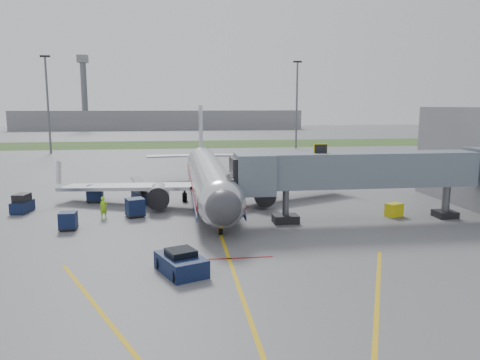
{
  "coord_description": "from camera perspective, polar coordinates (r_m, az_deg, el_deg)",
  "views": [
    {
      "loc": [
        -3.32,
        -33.99,
        10.2
      ],
      "look_at": [
        2.54,
        9.23,
        3.2
      ],
      "focal_mm": 35.0,
      "sensor_mm": 36.0,
      "label": 1
    }
  ],
  "objects": [
    {
      "name": "light_mast_right",
      "position": [
        112.61,
        6.94,
        9.34
      ],
      "size": [
        2.0,
        0.44,
        20.4
      ],
      "color": "#595B60",
      "rests_on": "ground"
    },
    {
      "name": "baggage_tug",
      "position": [
        49.56,
        -25.02,
        -2.69
      ],
      "size": [
        1.71,
        2.75,
        1.81
      ],
      "color": "black",
      "rests_on": "ground"
    },
    {
      "name": "grass_strip",
      "position": [
        124.46,
        -6.19,
        4.36
      ],
      "size": [
        300.0,
        25.0,
        0.01
      ],
      "primitive_type": "cube",
      "color": "#2D4C1E",
      "rests_on": "ground"
    },
    {
      "name": "baggage_cart_b",
      "position": [
        44.24,
        -12.67,
        -3.28
      ],
      "size": [
        2.03,
        2.03,
        1.72
      ],
      "color": "black",
      "rests_on": "ground"
    },
    {
      "name": "jet_bridge",
      "position": [
        42.6,
        14.68,
        1.09
      ],
      "size": [
        25.3,
        4.0,
        6.9
      ],
      "color": "slate",
      "rests_on": "ground"
    },
    {
      "name": "baggage_cart_c",
      "position": [
        52.09,
        -17.27,
        -1.59
      ],
      "size": [
        1.66,
        1.66,
        1.75
      ],
      "color": "black",
      "rests_on": "ground"
    },
    {
      "name": "ramp_worker",
      "position": [
        44.3,
        -16.28,
        -3.25
      ],
      "size": [
        0.86,
        0.78,
        1.98
      ],
      "primitive_type": "imported",
      "rotation": [
        0.0,
        0.0,
        0.54
      ],
      "color": "#94DD1A",
      "rests_on": "ground"
    },
    {
      "name": "ground",
      "position": [
        35.64,
        -2.08,
        -7.52
      ],
      "size": [
        400.0,
        400.0,
        0.0
      ],
      "primitive_type": "plane",
      "color": "#565659",
      "rests_on": "ground"
    },
    {
      "name": "apron_markings",
      "position": [
        28.67,
        -0.58,
        -11.71
      ],
      "size": [
        21.52,
        50.0,
        0.01
      ],
      "color": "gold",
      "rests_on": "ground"
    },
    {
      "name": "distant_terminal",
      "position": [
        204.2,
        -9.67,
        7.25
      ],
      "size": [
        120.0,
        14.0,
        8.0
      ],
      "primitive_type": "cube",
      "color": "slate",
      "rests_on": "ground"
    },
    {
      "name": "baggage_cart_a",
      "position": [
        41.23,
        -20.22,
        -4.69
      ],
      "size": [
        1.41,
        1.41,
        1.5
      ],
      "color": "black",
      "rests_on": "ground"
    },
    {
      "name": "pushback_tug",
      "position": [
        29.32,
        -7.2,
        -10.01
      ],
      "size": [
        3.42,
        4.17,
        1.5
      ],
      "color": "black",
      "rests_on": "ground"
    },
    {
      "name": "belt_loader",
      "position": [
        51.09,
        -11.71,
        -1.93
      ],
      "size": [
        2.93,
        4.89,
        2.32
      ],
      "color": "black",
      "rests_on": "ground"
    },
    {
      "name": "ground_power_cart",
      "position": [
        45.74,
        18.26,
        -3.48
      ],
      "size": [
        1.78,
        1.52,
        1.2
      ],
      "color": "yellow",
      "rests_on": "ground"
    },
    {
      "name": "light_mast_left",
      "position": [
        107.36,
        -22.39,
        8.75
      ],
      "size": [
        2.0,
        0.44,
        20.4
      ],
      "color": "#595B60",
      "rests_on": "ground"
    },
    {
      "name": "control_tower",
      "position": [
        202.47,
        -18.48,
        10.67
      ],
      "size": [
        4.0,
        4.0,
        30.0
      ],
      "color": "#595B60",
      "rests_on": "ground"
    },
    {
      "name": "airliner",
      "position": [
        49.93,
        -3.82,
        0.39
      ],
      "size": [
        32.1,
        35.67,
        10.25
      ],
      "color": "silver",
      "rests_on": "ground"
    }
  ]
}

